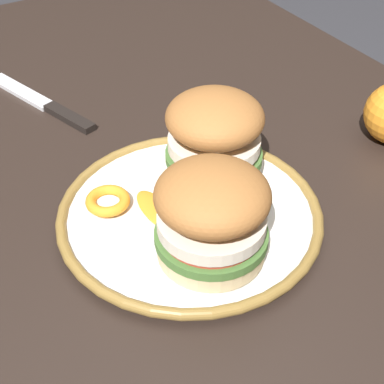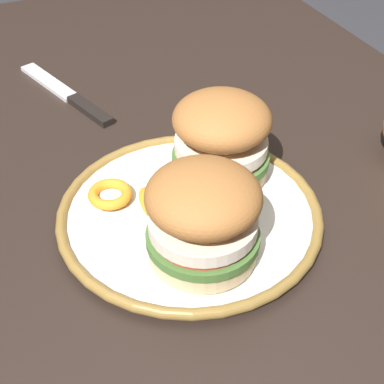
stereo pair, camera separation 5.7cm
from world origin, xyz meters
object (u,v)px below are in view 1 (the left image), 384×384
Objects in this scene: table_knife at (47,106)px; dining_table at (159,238)px; sandwich_half_left at (214,135)px; dinner_plate at (192,213)px; sandwich_half_right at (212,214)px.

dining_table is at bearing 13.38° from table_knife.
dinner_plate is at bearing -51.86° from sandwich_half_left.
dining_table is 4.32× the size of dinner_plate.
dining_table is 8.25× the size of sandwich_half_right.
sandwich_half_right is at bearing 5.91° from table_knife.
sandwich_half_right reaches higher than dinner_plate.
dining_table is 0.13m from dinner_plate.
table_knife is (-0.37, -0.04, -0.07)m from sandwich_half_right.
dining_table is 0.18m from sandwich_half_left.
dinner_plate is at bearing 10.49° from table_knife.
dinner_plate is 0.09m from sandwich_half_left.
sandwich_half_right is at bearing -5.93° from dining_table.
sandwich_half_left is (-0.04, 0.05, 0.06)m from dinner_plate.
sandwich_half_right is at bearing -15.04° from dinner_plate.
sandwich_half_left is (0.04, 0.06, 0.16)m from dining_table.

